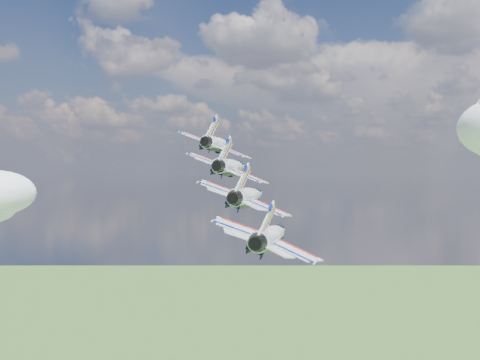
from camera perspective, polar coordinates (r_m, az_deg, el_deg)
The scene contains 4 objects.
jet_0 at distance 86.97m, azimuth -1.98°, elevation 3.43°, with size 10.00×14.80×4.42m, color silver, non-canonical shape.
jet_1 at distance 76.81m, azimuth -0.75°, elevation 1.29°, with size 10.00×14.80×4.42m, color white, non-canonical shape.
jet_2 at distance 66.85m, azimuth 0.86°, elevation -1.49°, with size 10.00×14.80×4.42m, color white, non-canonical shape.
jet_3 at distance 57.16m, azimuth 3.02°, elevation -5.23°, with size 10.00×14.80×4.42m, color silver, non-canonical shape.
Camera 1 is at (33.56, -58.35, 154.83)m, focal length 45.00 mm.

